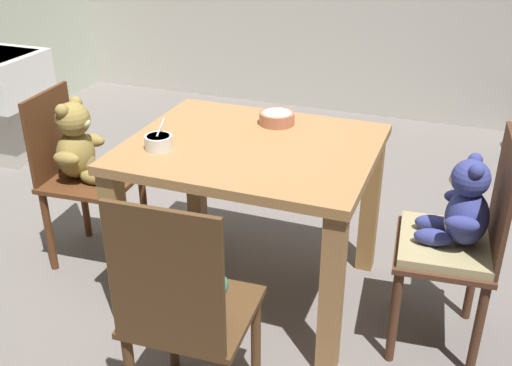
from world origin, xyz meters
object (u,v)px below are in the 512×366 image
Objects in this scene: porridge_bowl_terracotta_far_center at (277,118)px; sink_basin at (2,92)px; teddy_chair_near_front at (185,294)px; porridge_bowl_white_near_left at (159,142)px; teddy_chair_near_left at (79,156)px; teddy_chair_near_right at (459,227)px; dining_table at (252,174)px.

porridge_bowl_terracotta_far_center reaches higher than sink_basin.
teddy_chair_near_front reaches higher than porridge_bowl_white_near_left.
teddy_chair_near_left reaches higher than sink_basin.
porridge_bowl_white_near_left is 0.17× the size of sink_basin.
teddy_chair_near_front is 7.53× the size of porridge_bowl_white_near_left.
porridge_bowl_terracotta_far_center is (0.36, 0.43, -0.00)m from porridge_bowl_white_near_left.
teddy_chair_near_left reaches higher than porridge_bowl_terracotta_far_center.
porridge_bowl_terracotta_far_center is 0.22× the size of sink_basin.
teddy_chair_near_right is 7.46× the size of porridge_bowl_white_near_left.
porridge_bowl_white_near_left is at bearing 1.14° from teddy_chair_near_right.
porridge_bowl_white_near_left is (-0.33, -0.18, 0.17)m from dining_table.
teddy_chair_near_front is at bearing -87.25° from porridge_bowl_terracotta_far_center.
teddy_chair_near_left is 0.95m from porridge_bowl_terracotta_far_center.
dining_table is 1.19× the size of teddy_chair_near_left.
teddy_chair_near_front is at bearing -55.90° from porridge_bowl_white_near_left.
dining_table is 2.21m from sink_basin.
teddy_chair_near_left is at bearing -163.40° from porridge_bowl_terracotta_far_center.
dining_table is 8.35× the size of porridge_bowl_white_near_left.
porridge_bowl_terracotta_far_center is (0.02, 0.25, 0.17)m from dining_table.
teddy_chair_near_right is 1.21m from porridge_bowl_white_near_left.
teddy_chair_near_left is 6.99× the size of porridge_bowl_white_near_left.
teddy_chair_near_left is at bearing -34.57° from sink_basin.
porridge_bowl_white_near_left is (-0.40, 0.60, 0.22)m from teddy_chair_near_front.
porridge_bowl_terracotta_far_center reaches higher than dining_table.
porridge_bowl_terracotta_far_center is at bearing -25.07° from teddy_chair_near_right.
teddy_chair_near_front reaches higher than porridge_bowl_terracotta_far_center.
teddy_chair_near_front reaches higher than sink_basin.
porridge_bowl_white_near_left reaches higher than sink_basin.
teddy_chair_near_right is at bearing -49.89° from teddy_chair_near_front.
sink_basin is (-1.72, 0.99, -0.29)m from porridge_bowl_white_near_left.
teddy_chair_near_front reaches higher than teddy_chair_near_left.
teddy_chair_near_front is (0.07, -0.78, -0.05)m from dining_table.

